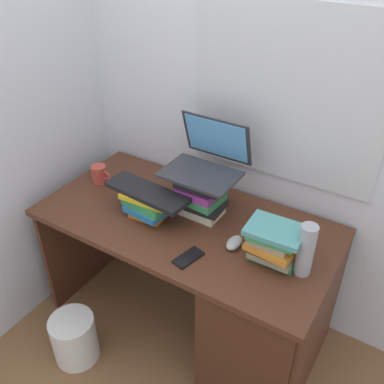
# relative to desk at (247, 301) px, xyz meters

# --- Properties ---
(ground_plane) EXTENTS (6.00, 6.00, 0.00)m
(ground_plane) POSITION_rel_desk_xyz_m (-0.36, 0.03, -0.40)
(ground_plane) COLOR brown
(wall_back) EXTENTS (6.00, 0.06, 2.60)m
(wall_back) POSITION_rel_desk_xyz_m (-0.36, 0.43, 0.90)
(wall_back) COLOR silver
(wall_back) RESTS_ON ground
(wall_left) EXTENTS (0.05, 6.00, 2.60)m
(wall_left) POSITION_rel_desk_xyz_m (-1.19, 0.03, 0.90)
(wall_left) COLOR silver
(wall_left) RESTS_ON ground
(desk) EXTENTS (1.42, 0.72, 0.72)m
(desk) POSITION_rel_desk_xyz_m (0.00, 0.00, 0.00)
(desk) COLOR #4C2819
(desk) RESTS_ON ground
(book_stack_tall) EXTENTS (0.24, 0.19, 0.22)m
(book_stack_tall) POSITION_rel_desk_xyz_m (-0.33, 0.11, 0.44)
(book_stack_tall) COLOR beige
(book_stack_tall) RESTS_ON desk
(book_stack_keyboard_riser) EXTENTS (0.25, 0.18, 0.12)m
(book_stack_keyboard_riser) POSITION_rel_desk_xyz_m (-0.53, -0.04, 0.39)
(book_stack_keyboard_riser) COLOR orange
(book_stack_keyboard_riser) RESTS_ON desk
(book_stack_side) EXTENTS (0.24, 0.21, 0.17)m
(book_stack_side) POSITION_rel_desk_xyz_m (0.09, -0.00, 0.42)
(book_stack_side) COLOR #338C4C
(book_stack_side) RESTS_ON desk
(laptop) EXTENTS (0.35, 0.31, 0.24)m
(laptop) POSITION_rel_desk_xyz_m (-0.33, 0.17, 0.60)
(laptop) COLOR #2D2D33
(laptop) RESTS_ON book_stack_tall
(keyboard) EXTENTS (0.43, 0.17, 0.02)m
(keyboard) POSITION_rel_desk_xyz_m (-0.53, -0.04, 0.46)
(keyboard) COLOR black
(keyboard) RESTS_ON book_stack_keyboard_riser
(computer_mouse) EXTENTS (0.06, 0.10, 0.04)m
(computer_mouse) POSITION_rel_desk_xyz_m (-0.08, -0.02, 0.35)
(computer_mouse) COLOR #A5A8AD
(computer_mouse) RESTS_ON desk
(mug) EXTENTS (0.12, 0.08, 0.10)m
(mug) POSITION_rel_desk_xyz_m (-0.94, 0.07, 0.38)
(mug) COLOR #B23F33
(mug) RESTS_ON desk
(water_bottle) EXTENTS (0.07, 0.07, 0.24)m
(water_bottle) POSITION_rel_desk_xyz_m (0.23, -0.02, 0.45)
(water_bottle) COLOR #999EA5
(water_bottle) RESTS_ON desk
(cell_phone) EXTENTS (0.10, 0.15, 0.01)m
(cell_phone) POSITION_rel_desk_xyz_m (-0.21, -0.20, 0.33)
(cell_phone) COLOR black
(cell_phone) RESTS_ON desk
(wastebasket) EXTENTS (0.23, 0.23, 0.27)m
(wastebasket) POSITION_rel_desk_xyz_m (-0.73, -0.47, -0.26)
(wastebasket) COLOR silver
(wastebasket) RESTS_ON ground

